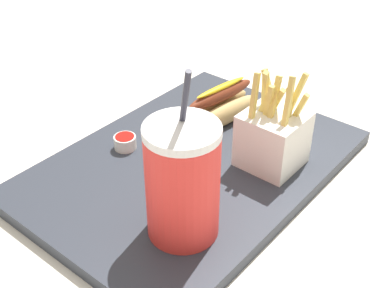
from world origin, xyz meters
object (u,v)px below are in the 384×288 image
(soda_cup, at_px, (183,182))
(fries_basket, at_px, (273,137))
(hot_dog_1, at_px, (220,107))
(ketchup_cup_1, at_px, (204,159))
(ketchup_cup_3, at_px, (125,141))
(ketchup_cup_2, at_px, (178,179))

(soda_cup, distance_m, fries_basket, 0.19)
(hot_dog_1, distance_m, ketchup_cup_1, 0.13)
(ketchup_cup_1, height_order, ketchup_cup_3, same)
(fries_basket, height_order, ketchup_cup_2, fries_basket)
(ketchup_cup_3, bearing_deg, ketchup_cup_2, -97.77)
(hot_dog_1, xyz_separation_m, ketchup_cup_2, (-0.17, -0.06, -0.02))
(fries_basket, height_order, ketchup_cup_1, fries_basket)
(fries_basket, relative_size, ketchup_cup_1, 4.57)
(fries_basket, xyz_separation_m, ketchup_cup_1, (-0.07, 0.07, -0.03))
(ketchup_cup_2, bearing_deg, hot_dog_1, 18.88)
(soda_cup, bearing_deg, hot_dog_1, 27.28)
(fries_basket, xyz_separation_m, ketchup_cup_2, (-0.13, 0.07, -0.04))
(ketchup_cup_1, xyz_separation_m, ketchup_cup_2, (-0.06, -0.00, -0.00))
(ketchup_cup_2, bearing_deg, soda_cup, -135.26)
(fries_basket, relative_size, ketchup_cup_2, 3.94)
(fries_basket, distance_m, ketchup_cup_2, 0.15)
(ketchup_cup_3, bearing_deg, hot_dog_1, -21.50)
(ketchup_cup_1, bearing_deg, fries_basket, -46.98)
(ketchup_cup_1, relative_size, ketchup_cup_2, 0.86)
(ketchup_cup_2, bearing_deg, fries_basket, -29.20)
(soda_cup, height_order, ketchup_cup_3, soda_cup)
(soda_cup, distance_m, hot_dog_1, 0.27)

